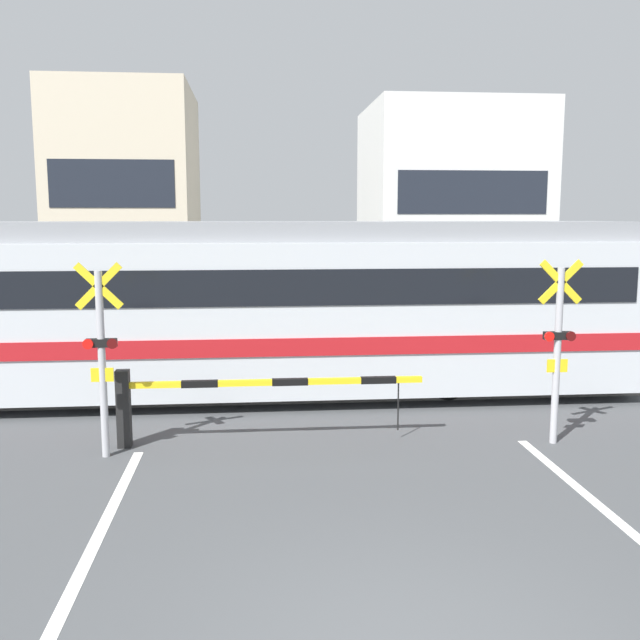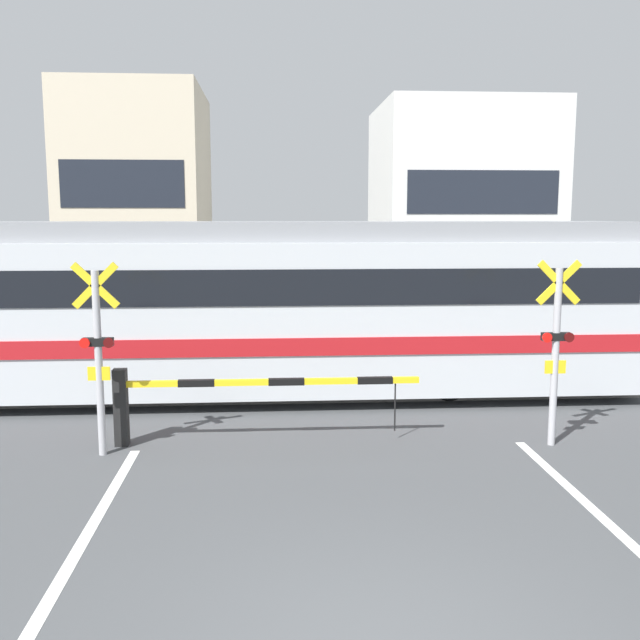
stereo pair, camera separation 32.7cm
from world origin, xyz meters
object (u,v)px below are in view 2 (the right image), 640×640
crossing_barrier_far (387,328)px  crossing_signal_right (556,345)px  commuter_train (136,305)px  pedestrian (274,308)px  crossing_signal_left (98,351)px  crossing_barrier_near (205,394)px

crossing_barrier_far → crossing_signal_right: size_ratio=1.65×
commuter_train → crossing_signal_right: (6.89, -3.46, -0.25)m
commuter_train → pedestrian: commuter_train is taller
crossing_signal_left → pedestrian: size_ratio=1.59×
crossing_barrier_far → crossing_barrier_near: bearing=-121.5°
crossing_barrier_near → pedestrian: 8.39m
crossing_barrier_near → pedestrian: bearing=82.6°
pedestrian → crossing_signal_right: bearing=-64.1°
crossing_barrier_near → crossing_signal_left: size_ratio=1.65×
crossing_barrier_far → pedestrian: size_ratio=2.63×
crossing_barrier_far → crossing_signal_right: bearing=-77.5°
crossing_signal_left → pedestrian: (2.56, 8.74, -0.53)m
crossing_signal_left → crossing_signal_right: (6.81, 0.00, 0.00)m
crossing_barrier_near → crossing_barrier_far: (3.84, 6.27, 0.00)m
pedestrian → crossing_barrier_far: bearing=-36.5°
commuter_train → crossing_signal_left: bearing=-88.7°
commuter_train → crossing_barrier_far: commuter_train is taller
crossing_barrier_near → crossing_barrier_far: bearing=58.5°
crossing_signal_left → pedestrian: crossing_signal_left is taller
crossing_signal_right → pedestrian: 9.73m
crossing_barrier_far → crossing_signal_right: 6.90m
crossing_signal_right → pedestrian: (-4.25, 8.74, -0.53)m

